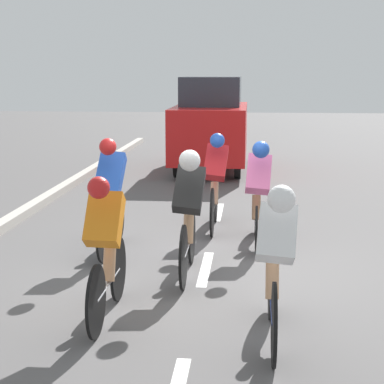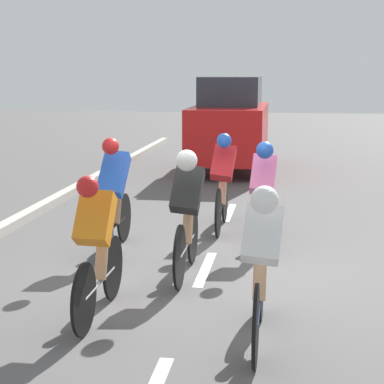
# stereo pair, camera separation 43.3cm
# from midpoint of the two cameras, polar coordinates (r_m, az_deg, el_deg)

# --- Properties ---
(ground_plane) EXTENTS (60.00, 60.00, 0.00)m
(ground_plane) POSITION_cam_midpoint_polar(r_m,az_deg,el_deg) (7.84, 2.77, -6.91)
(ground_plane) COLOR #565454
(lane_stripe_mid) EXTENTS (0.12, 1.40, 0.01)m
(lane_stripe_mid) POSITION_cam_midpoint_polar(r_m,az_deg,el_deg) (7.86, 2.79, -6.84)
(lane_stripe_mid) COLOR white
(lane_stripe_mid) RESTS_ON ground
(lane_stripe_far) EXTENTS (0.12, 1.40, 0.01)m
(lane_stripe_far) POSITION_cam_midpoint_polar(r_m,az_deg,el_deg) (10.94, 4.49, -1.82)
(lane_stripe_far) COLOR white
(lane_stripe_far) RESTS_ON ground
(cyclist_blue) EXTENTS (0.37, 1.64, 1.55)m
(cyclist_blue) POSITION_cam_midpoint_polar(r_m,az_deg,el_deg) (8.43, -5.48, -0.02)
(cyclist_blue) COLOR black
(cyclist_blue) RESTS_ON ground
(cyclist_white) EXTENTS (0.36, 1.73, 1.47)m
(cyclist_white) POSITION_cam_midpoint_polar(r_m,az_deg,el_deg) (5.59, 8.38, -6.06)
(cyclist_white) COLOR black
(cyclist_white) RESTS_ON ground
(cyclist_pink) EXTENTS (0.36, 1.67, 1.47)m
(cyclist_pink) POSITION_cam_midpoint_polar(r_m,az_deg,el_deg) (8.74, 7.71, 0.13)
(cyclist_pink) COLOR black
(cyclist_pink) RESTS_ON ground
(cyclist_orange) EXTENTS (0.33, 1.65, 1.45)m
(cyclist_orange) POSITION_cam_midpoint_polar(r_m,az_deg,el_deg) (6.18, -6.49, -4.62)
(cyclist_orange) COLOR black
(cyclist_orange) RESTS_ON ground
(cyclist_red) EXTENTS (0.38, 1.68, 1.49)m
(cyclist_red) POSITION_cam_midpoint_polar(r_m,az_deg,el_deg) (9.59, 4.04, 1.07)
(cyclist_red) COLOR black
(cyclist_red) RESTS_ON ground
(cyclist_black) EXTENTS (0.37, 1.71, 1.53)m
(cyclist_black) POSITION_cam_midpoint_polar(r_m,az_deg,el_deg) (7.35, 1.24, -1.62)
(cyclist_black) COLOR black
(cyclist_black) RESTS_ON ground
(support_car) EXTENTS (1.70, 3.80, 2.24)m
(support_car) POSITION_cam_midpoint_polar(r_m,az_deg,el_deg) (15.53, 4.20, 6.02)
(support_car) COLOR black
(support_car) RESTS_ON ground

